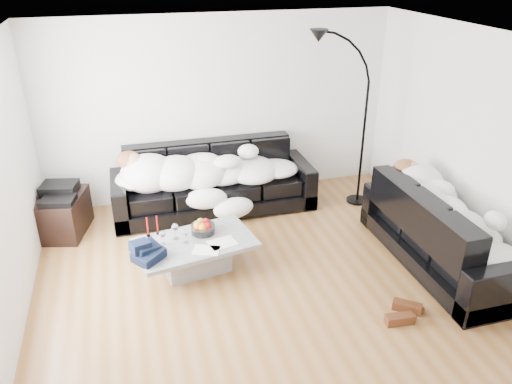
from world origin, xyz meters
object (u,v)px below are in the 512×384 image
object	(u,v)px
sleeper_right	(448,213)
fruit_bowl	(203,226)
wine_glass_b	(162,238)
coffee_table	(196,255)
shoes	(403,313)
sofa_right	(445,229)
wine_glass_c	(185,236)
candle_right	(157,225)
stereo	(59,192)
sleeper_back	(214,167)
candle_left	(148,227)
floor_lamp	(364,131)
sofa_back	(213,179)
av_cabinet	(63,214)
wine_glass_a	(175,231)

from	to	relation	value
sleeper_right	fruit_bowl	xyz separation A→B (m)	(-2.67, 0.77, -0.19)
fruit_bowl	wine_glass_b	bearing A→B (deg)	-164.88
coffee_table	shoes	size ratio (longest dim) A/B	2.68
sofa_right	wine_glass_c	bearing A→B (deg)	78.22
candle_right	stereo	world-z (taller)	stereo
sleeper_back	candle_left	distance (m)	1.52
sleeper_right	coffee_table	size ratio (longest dim) A/B	1.46
wine_glass_c	coffee_table	bearing A→B (deg)	2.09
wine_glass_b	candle_left	distance (m)	0.26
sofa_right	shoes	world-z (taller)	sofa_right
sleeper_right	wine_glass_c	distance (m)	2.96
candle_left	floor_lamp	xyz separation A→B (m)	(3.06, 0.85, 0.58)
sofa_right	floor_lamp	distance (m)	1.84
candle_left	shoes	xyz separation A→B (m)	(2.36, -1.63, -0.45)
coffee_table	candle_left	distance (m)	0.64
sleeper_right	floor_lamp	distance (m)	1.78
sofa_right	candle_left	xyz separation A→B (m)	(-3.29, 0.86, 0.05)
wine_glass_b	candle_right	xyz separation A→B (m)	(-0.03, 0.24, 0.03)
fruit_bowl	stereo	distance (m)	1.99
sleeper_right	coffee_table	distance (m)	2.89
sofa_back	shoes	size ratio (longest dim) A/B	5.66
sofa_back	av_cabinet	xyz separation A→B (m)	(-2.00, -0.14, -0.19)
sleeper_right	stereo	xyz separation A→B (m)	(-4.30, 1.91, -0.07)
floor_lamp	wine_glass_b	bearing A→B (deg)	-148.79
fruit_bowl	sofa_right	bearing A→B (deg)	-16.02
av_cabinet	stereo	bearing A→B (deg)	0.00
sleeper_back	av_cabinet	xyz separation A→B (m)	(-2.00, -0.09, -0.39)
wine_glass_c	floor_lamp	bearing A→B (deg)	22.52
stereo	fruit_bowl	bearing A→B (deg)	-22.45
wine_glass_b	coffee_table	bearing A→B (deg)	-4.95
wine_glass_c	stereo	xyz separation A→B (m)	(-1.40, 1.31, 0.12)
coffee_table	wine_glass_a	size ratio (longest dim) A/B	7.00
coffee_table	floor_lamp	bearing A→B (deg)	23.27
sleeper_right	wine_glass_c	xyz separation A→B (m)	(-2.89, 0.60, -0.19)
coffee_table	shoes	xyz separation A→B (m)	(1.86, -1.38, -0.14)
stereo	sleeper_right	bearing A→B (deg)	-11.34
sleeper_right	fruit_bowl	bearing A→B (deg)	73.98
sofa_right	coffee_table	distance (m)	2.87
sleeper_back	wine_glass_a	world-z (taller)	sleeper_back
sleeper_back	wine_glass_b	size ratio (longest dim) A/B	13.73
sofa_right	wine_glass_c	world-z (taller)	sofa_right
candle_left	av_cabinet	world-z (taller)	candle_left
sleeper_back	wine_glass_c	size ratio (longest dim) A/B	13.63
coffee_table	av_cabinet	bearing A→B (deg)	139.15
sleeper_back	wine_glass_a	size ratio (longest dim) A/B	12.51
coffee_table	candle_right	size ratio (longest dim) A/B	5.66
sleeper_back	wine_glass_c	xyz separation A→B (m)	(-0.60, -1.39, -0.19)
sleeper_back	stereo	world-z (taller)	sleeper_back
coffee_table	fruit_bowl	distance (m)	0.34
coffee_table	candle_left	bearing A→B (deg)	153.35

